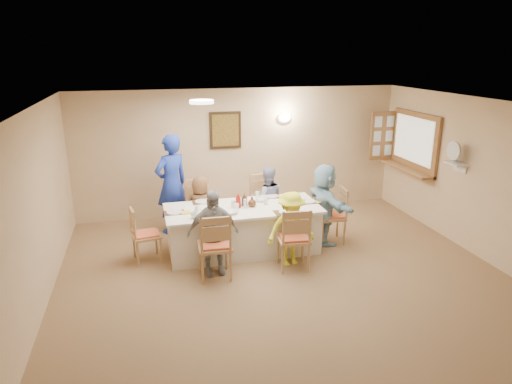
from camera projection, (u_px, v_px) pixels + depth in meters
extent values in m
plane|color=#926F4A|center=(295.00, 293.00, 6.27)|extent=(7.00, 7.00, 0.00)
plane|color=beige|center=(240.00, 152.00, 9.14)|extent=(6.50, 0.00, 6.50)
plane|color=beige|center=(24.00, 230.00, 5.14)|extent=(0.00, 7.00, 7.00)
plane|color=beige|center=(508.00, 189.00, 6.66)|extent=(0.00, 7.00, 7.00)
plane|color=white|center=(300.00, 110.00, 5.53)|extent=(7.00, 7.00, 0.00)
cube|color=black|center=(225.00, 130.00, 8.91)|extent=(0.62, 0.04, 0.72)
cube|color=black|center=(225.00, 130.00, 8.88)|extent=(0.52, 0.02, 0.62)
ellipsoid|color=white|center=(284.00, 118.00, 9.10)|extent=(0.26, 0.09, 0.18)
cylinder|color=white|center=(202.00, 102.00, 6.69)|extent=(0.36, 0.36, 0.05)
cube|color=olive|center=(415.00, 142.00, 8.79)|extent=(0.06, 1.50, 1.15)
cube|color=olive|center=(406.00, 169.00, 8.92)|extent=(0.30, 1.50, 0.05)
cube|color=olive|center=(383.00, 136.00, 9.44)|extent=(0.55, 0.04, 1.00)
cube|color=white|center=(456.00, 163.00, 7.55)|extent=(0.22, 0.36, 0.03)
cube|color=white|center=(243.00, 229.00, 7.50)|extent=(2.50, 1.06, 0.76)
imported|color=brown|center=(201.00, 208.00, 7.94)|extent=(0.60, 0.43, 1.14)
imported|color=#8B8EB2|center=(267.00, 200.00, 8.20)|extent=(0.67, 0.56, 1.23)
imported|color=gray|center=(213.00, 233.00, 6.65)|extent=(0.78, 0.38, 1.29)
imported|color=yellow|center=(291.00, 229.00, 6.95)|extent=(0.81, 0.53, 1.17)
imported|color=#9CCADD|center=(324.00, 204.00, 7.74)|extent=(1.39, 0.71, 1.40)
imported|color=#213BB1|center=(172.00, 184.00, 8.17)|extent=(1.03, 1.00, 1.80)
cube|color=#472B19|center=(210.00, 219.00, 6.86)|extent=(0.33, 0.24, 0.01)
cylinder|color=white|center=(210.00, 218.00, 6.86)|extent=(0.25, 0.25, 0.02)
cube|color=yellow|center=(222.00, 219.00, 6.85)|extent=(0.15, 0.15, 0.01)
cube|color=#472B19|center=(286.00, 213.00, 7.14)|extent=(0.36, 0.27, 0.01)
cylinder|color=white|center=(286.00, 212.00, 7.14)|extent=(0.23, 0.23, 0.01)
cube|color=yellow|center=(298.00, 212.00, 7.13)|extent=(0.15, 0.15, 0.01)
cube|color=#472B19|center=(202.00, 202.00, 7.64)|extent=(0.34, 0.25, 0.01)
cylinder|color=white|center=(202.00, 201.00, 7.63)|extent=(0.25, 0.25, 0.02)
cube|color=yellow|center=(214.00, 202.00, 7.63)|extent=(0.14, 0.14, 0.01)
cube|color=#472B19|center=(271.00, 197.00, 7.92)|extent=(0.33, 0.25, 0.01)
cylinder|color=white|center=(271.00, 196.00, 7.91)|extent=(0.24, 0.24, 0.02)
cube|color=yellow|center=(282.00, 196.00, 7.91)|extent=(0.14, 0.14, 0.01)
cube|color=#472B19|center=(174.00, 213.00, 7.13)|extent=(0.32, 0.24, 0.01)
cylinder|color=white|center=(174.00, 212.00, 7.13)|extent=(0.25, 0.25, 0.02)
cube|color=yellow|center=(186.00, 212.00, 7.13)|extent=(0.14, 0.14, 0.01)
cube|color=#472B19|center=(308.00, 202.00, 7.65)|extent=(0.36, 0.27, 0.01)
cylinder|color=white|center=(308.00, 201.00, 7.65)|extent=(0.25, 0.25, 0.02)
cube|color=yellow|center=(319.00, 201.00, 7.64)|extent=(0.14, 0.14, 0.01)
imported|color=white|center=(195.00, 215.00, 6.90)|extent=(0.21, 0.21, 0.09)
imported|color=white|center=(257.00, 194.00, 7.96)|extent=(0.14, 0.14, 0.08)
imported|color=white|center=(231.00, 212.00, 7.09)|extent=(0.34, 0.34, 0.05)
imported|color=white|center=(261.00, 199.00, 7.68)|extent=(0.32, 0.32, 0.06)
imported|color=#A8180E|center=(238.00, 200.00, 7.34)|extent=(0.12, 0.12, 0.25)
imported|color=#4C2814|center=(244.00, 199.00, 7.44)|extent=(0.14, 0.14, 0.21)
imported|color=#4C2814|center=(252.00, 202.00, 7.39)|extent=(0.19, 0.19, 0.17)
cylinder|color=silver|center=(233.00, 204.00, 7.38)|extent=(0.07, 0.07, 0.11)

